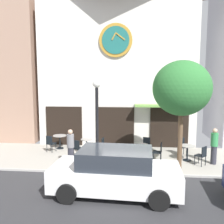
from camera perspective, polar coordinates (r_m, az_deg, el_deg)
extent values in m
cube|color=#9E998E|center=(12.41, 4.55, -10.75)|extent=(25.97, 4.45, 0.05)
cube|color=#2D2D30|center=(7.38, 3.78, -24.09)|extent=(25.97, 6.56, 0.05)
cube|color=#A8A5A0|center=(10.32, 4.35, -14.20)|extent=(25.97, 0.12, 0.08)
cube|color=silver|center=(15.43, 1.28, 9.05)|extent=(9.25, 2.71, 8.58)
cylinder|color=#B7842D|center=(14.19, 0.87, 16.43)|extent=(1.87, 0.10, 1.87)
cylinder|color=#1E6660|center=(14.13, 0.85, 16.46)|extent=(1.53, 0.04, 1.53)
cube|color=#B7842D|center=(14.13, 0.40, 17.22)|extent=(0.26, 0.03, 0.40)
cube|color=#B7842D|center=(14.10, 1.94, 17.29)|extent=(0.56, 0.03, 0.44)
cube|color=black|center=(14.85, -11.13, -3.18)|extent=(2.16, 0.10, 2.30)
cube|color=black|center=(14.28, 0.84, -3.46)|extent=(2.16, 0.10, 2.30)
cube|color=black|center=(14.37, 13.21, -3.59)|extent=(2.16, 0.10, 2.30)
cube|color=#72A84C|center=(13.82, 11.51, 1.48)|extent=(2.96, 0.90, 0.12)
cylinder|color=black|center=(11.34, -3.46, -11.41)|extent=(0.32, 0.32, 0.36)
cylinder|color=black|center=(10.94, -3.53, -3.56)|extent=(0.14, 0.14, 3.52)
sphere|color=white|center=(10.74, -3.61, 6.64)|extent=(0.36, 0.36, 0.36)
cylinder|color=brown|center=(10.78, 15.62, -6.28)|extent=(0.20, 0.20, 2.67)
ellipsoid|color=#2D7033|center=(10.49, 16.03, 5.37)|extent=(2.41, 2.17, 2.29)
cylinder|color=black|center=(14.22, -12.08, -6.89)|extent=(0.07, 0.07, 0.74)
cylinder|color=black|center=(14.31, -12.04, -8.27)|extent=(0.40, 0.40, 0.03)
cylinder|color=gray|center=(14.13, -12.12, -5.42)|extent=(0.76, 0.76, 0.03)
cylinder|color=black|center=(13.15, -5.95, -7.95)|extent=(0.07, 0.07, 0.73)
cylinder|color=black|center=(13.24, -5.93, -9.42)|extent=(0.40, 0.40, 0.03)
cylinder|color=gray|center=(13.05, -5.98, -6.40)|extent=(0.62, 0.62, 0.03)
cylinder|color=black|center=(11.62, 0.32, -9.93)|extent=(0.07, 0.07, 0.75)
cylinder|color=black|center=(11.73, 0.32, -11.61)|extent=(0.40, 0.40, 0.03)
cylinder|color=brown|center=(11.51, 0.32, -8.15)|extent=(0.71, 0.71, 0.03)
cylinder|color=black|center=(12.15, 7.05, -9.27)|extent=(0.07, 0.07, 0.73)
cylinder|color=black|center=(12.26, 7.03, -10.83)|extent=(0.40, 0.40, 0.03)
cylinder|color=gray|center=(12.06, 7.08, -7.61)|extent=(0.63, 0.63, 0.03)
cylinder|color=black|center=(12.43, 17.19, -9.17)|extent=(0.07, 0.07, 0.73)
cylinder|color=black|center=(12.53, 17.13, -10.70)|extent=(0.40, 0.40, 0.03)
cylinder|color=gray|center=(12.33, 17.25, -7.54)|extent=(0.72, 0.72, 0.03)
cube|color=black|center=(13.69, -14.01, -7.15)|extent=(0.50, 0.50, 0.04)
cube|color=black|center=(13.50, -14.50, -6.39)|extent=(0.37, 0.15, 0.45)
cylinder|color=black|center=(13.78, -12.98, -7.99)|extent=(0.03, 0.03, 0.45)
cylinder|color=black|center=(13.98, -14.12, -7.81)|extent=(0.03, 0.03, 0.45)
cylinder|color=black|center=(13.52, -13.84, -8.32)|extent=(0.03, 0.03, 0.45)
cylinder|color=black|center=(13.72, -14.99, -8.13)|extent=(0.03, 0.03, 0.45)
cube|color=black|center=(11.92, 19.93, -9.56)|extent=(0.57, 0.57, 0.04)
cube|color=black|center=(11.77, 20.75, -8.67)|extent=(0.29, 0.30, 0.45)
cylinder|color=black|center=(12.20, 19.59, -10.25)|extent=(0.03, 0.03, 0.45)
cylinder|color=black|center=(11.92, 18.75, -10.63)|extent=(0.03, 0.03, 0.45)
cylinder|color=black|center=(12.04, 21.01, -10.55)|extent=(0.03, 0.03, 0.45)
cylinder|color=black|center=(11.76, 20.19, -10.95)|extent=(0.03, 0.03, 0.45)
cube|color=black|center=(12.81, 7.87, -8.01)|extent=(0.50, 0.50, 0.04)
cube|color=black|center=(12.92, 8.10, -6.85)|extent=(0.37, 0.16, 0.45)
cylinder|color=black|center=(12.76, 6.89, -9.10)|extent=(0.03, 0.03, 0.45)
cylinder|color=black|center=(12.67, 8.39, -9.25)|extent=(0.03, 0.03, 0.45)
cylinder|color=black|center=(13.07, 7.33, -8.71)|extent=(0.03, 0.03, 0.45)
cylinder|color=black|center=(12.99, 8.79, -8.84)|extent=(0.03, 0.03, 0.45)
cube|color=black|center=(12.48, -7.87, -8.41)|extent=(0.52, 0.52, 0.04)
cube|color=black|center=(12.28, -8.38, -7.60)|extent=(0.37, 0.18, 0.45)
cylinder|color=black|center=(12.59, -6.76, -9.33)|extent=(0.03, 0.03, 0.45)
cylinder|color=black|center=(12.77, -8.04, -9.10)|extent=(0.03, 0.03, 0.45)
cylinder|color=black|center=(12.32, -7.66, -9.72)|extent=(0.03, 0.03, 0.45)
cylinder|color=black|center=(12.51, -8.95, -9.47)|extent=(0.03, 0.03, 0.45)
cube|color=black|center=(12.76, -2.93, -8.01)|extent=(0.44, 0.44, 0.04)
cube|color=black|center=(12.66, -2.15, -7.08)|extent=(0.08, 0.38, 0.45)
cylinder|color=black|center=(13.02, -3.46, -8.72)|extent=(0.03, 0.03, 0.45)
cylinder|color=black|center=(12.71, -3.88, -9.13)|extent=(0.03, 0.03, 0.45)
cylinder|color=black|center=(12.94, -1.99, -8.82)|extent=(0.03, 0.03, 0.45)
cylinder|color=black|center=(12.62, -2.38, -9.24)|extent=(0.03, 0.03, 0.45)
cube|color=black|center=(11.41, 8.16, -9.94)|extent=(0.47, 0.47, 0.04)
cube|color=black|center=(11.17, 8.39, -9.11)|extent=(0.38, 0.11, 0.45)
cylinder|color=black|center=(11.67, 8.78, -10.71)|extent=(0.03, 0.03, 0.45)
cylinder|color=black|center=(11.60, 7.12, -10.80)|extent=(0.03, 0.03, 0.45)
cylinder|color=black|center=(11.36, 9.19, -11.23)|extent=(0.03, 0.03, 0.45)
cylinder|color=black|center=(11.28, 7.48, -11.33)|extent=(0.03, 0.03, 0.45)
cube|color=black|center=(13.12, 16.07, -7.86)|extent=(0.48, 0.48, 0.04)
cube|color=black|center=(13.22, 15.79, -6.72)|extent=(0.38, 0.13, 0.45)
cylinder|color=black|center=(12.96, 15.64, -9.06)|extent=(0.03, 0.03, 0.45)
cylinder|color=black|center=(13.10, 17.02, -8.94)|extent=(0.03, 0.03, 0.45)
cylinder|color=black|center=(13.26, 15.05, -8.67)|extent=(0.03, 0.03, 0.45)
cylinder|color=black|center=(13.40, 16.41, -8.55)|extent=(0.03, 0.03, 0.45)
cube|color=black|center=(11.95, 10.54, -9.20)|extent=(0.47, 0.47, 0.04)
cube|color=black|center=(11.87, 11.43, -8.20)|extent=(0.11, 0.38, 0.45)
cylinder|color=black|center=(12.19, 9.80, -9.94)|extent=(0.03, 0.03, 0.45)
cylinder|color=black|center=(11.87, 9.59, -10.42)|extent=(0.03, 0.03, 0.45)
cylinder|color=black|center=(12.16, 11.41, -10.03)|extent=(0.03, 0.03, 0.45)
cylinder|color=black|center=(11.83, 11.25, -10.51)|extent=(0.03, 0.03, 0.45)
cylinder|color=#2D2D38|center=(12.33, 22.67, -9.25)|extent=(0.27, 0.27, 0.85)
cylinder|color=#338C4C|center=(12.15, 22.84, -5.96)|extent=(0.34, 0.34, 0.60)
sphere|color=tan|center=(12.07, 22.94, -4.07)|extent=(0.22, 0.22, 0.22)
cylinder|color=#2D2D38|center=(11.33, -9.61, -10.23)|extent=(0.27, 0.27, 0.85)
cylinder|color=slate|center=(11.13, -9.69, -6.67)|extent=(0.33, 0.33, 0.60)
sphere|color=tan|center=(11.04, -9.74, -4.60)|extent=(0.22, 0.22, 0.22)
cube|color=white|center=(8.55, 0.84, -14.86)|extent=(4.38, 2.00, 0.75)
cube|color=#262B33|center=(8.32, 0.85, -10.68)|extent=(2.48, 1.70, 0.60)
cylinder|color=black|center=(7.79, 10.97, -19.52)|extent=(0.65, 0.25, 0.64)
cylinder|color=black|center=(9.43, 10.44, -14.59)|extent=(0.65, 0.25, 0.64)
cylinder|color=black|center=(8.15, -10.50, -18.25)|extent=(0.65, 0.25, 0.64)
cylinder|color=black|center=(9.73, -7.02, -13.82)|extent=(0.65, 0.25, 0.64)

